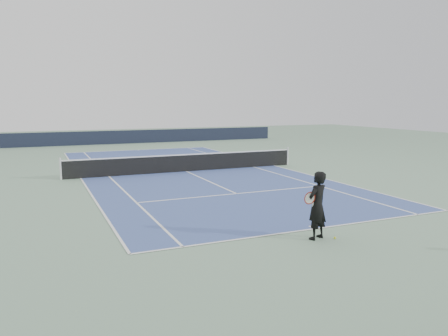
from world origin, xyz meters
name	(u,v)px	position (x,y,z in m)	size (l,w,h in m)	color
ground	(186,172)	(0.00, 0.00, 0.00)	(80.00, 80.00, 0.00)	gray
court_surface	(186,171)	(0.00, 0.00, 0.01)	(10.97, 23.77, 0.01)	#3C528F
tennis_net	(186,162)	(0.00, 0.00, 0.50)	(12.90, 0.10, 1.07)	silver
windscreen_far	(123,137)	(0.00, 17.88, 0.60)	(30.00, 0.25, 1.20)	black
tennis_player	(317,205)	(-0.53, -12.67, 0.94)	(0.87, 0.73, 1.88)	black
tennis_ball	(335,238)	(-0.07, -12.89, 0.03)	(0.07, 0.07, 0.07)	yellow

